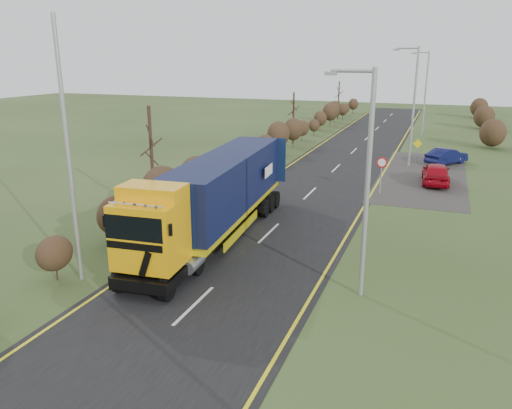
{
  "coord_description": "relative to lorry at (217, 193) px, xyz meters",
  "views": [
    {
      "loc": [
        7.63,
        -18.05,
        8.45
      ],
      "look_at": [
        0.21,
        1.66,
        2.18
      ],
      "focal_mm": 35.0,
      "sensor_mm": 36.0,
      "label": 1
    }
  ],
  "objects": [
    {
      "name": "streetlight_near",
      "position": [
        7.34,
        -3.57,
        2.2
      ],
      "size": [
        1.74,
        0.18,
        8.12
      ],
      "color": "#A0A2A5",
      "rests_on": "ground"
    },
    {
      "name": "warning_board",
      "position": [
        7.81,
        22.23,
        -1.08
      ],
      "size": [
        0.74,
        0.11,
        1.93
      ],
      "color": "#A0A2A5",
      "rests_on": "ground"
    },
    {
      "name": "layby",
      "position": [
        8.58,
        17.49,
        -2.24
      ],
      "size": [
        6.0,
        18.0,
        0.02
      ],
      "primitive_type": "cube",
      "color": "#2B2826",
      "rests_on": "ground"
    },
    {
      "name": "speed_sign",
      "position": [
        6.28,
        10.93,
        -0.57
      ],
      "size": [
        0.66,
        0.1,
        2.4
      ],
      "color": "#A0A2A5",
      "rests_on": "ground"
    },
    {
      "name": "streetlight_far",
      "position": [
        7.32,
        37.74,
        2.69
      ],
      "size": [
        1.91,
        0.18,
        8.99
      ],
      "color": "#A0A2A5",
      "rests_on": "ground"
    },
    {
      "name": "car_red_hatchback",
      "position": [
        9.5,
        15.04,
        -1.51
      ],
      "size": [
        2.01,
        4.47,
        1.49
      ],
      "primitive_type": "imported",
      "rotation": [
        0.0,
        0.0,
        3.2
      ],
      "color": "#A40815",
      "rests_on": "ground"
    },
    {
      "name": "car_blue_sedan",
      "position": [
        10.14,
        22.29,
        -1.61
      ],
      "size": [
        3.43,
        3.99,
        1.3
      ],
      "primitive_type": "imported",
      "rotation": [
        0.0,
        0.0,
        2.51
      ],
      "color": "#0A0E3B",
      "rests_on": "ground"
    },
    {
      "name": "streetlight_mid",
      "position": [
        7.23,
        20.39,
        2.81
      ],
      "size": [
        1.95,
        0.18,
        9.18
      ],
      "color": "#A0A2A5",
      "rests_on": "ground"
    },
    {
      "name": "hedgerow",
      "position": [
        -3.92,
        5.39,
        -0.64
      ],
      "size": [
        2.24,
        102.04,
        6.05
      ],
      "color": "#312215",
      "rests_on": "ground"
    },
    {
      "name": "lane_markings",
      "position": [
        2.08,
        7.19,
        -2.22
      ],
      "size": [
        7.52,
        116.0,
        0.01
      ],
      "color": "yellow",
      "rests_on": "road"
    },
    {
      "name": "lorry",
      "position": [
        0.0,
        0.0,
        0.0
      ],
      "size": [
        3.32,
        14.41,
        3.97
      ],
      "rotation": [
        0.0,
        0.0,
        0.08
      ],
      "color": "black",
      "rests_on": "ground"
    },
    {
      "name": "road",
      "position": [
        2.08,
        7.49,
        -2.24
      ],
      "size": [
        8.0,
        120.0,
        0.02
      ],
      "primitive_type": "cube",
      "color": "black",
      "rests_on": "ground"
    },
    {
      "name": "left_pole",
      "position": [
        -3.12,
        -6.09,
        2.69
      ],
      "size": [
        0.16,
        0.16,
        9.89
      ],
      "primitive_type": "cylinder",
      "color": "#A0A2A5",
      "rests_on": "ground"
    },
    {
      "name": "ground",
      "position": [
        2.08,
        -2.51,
        -2.25
      ],
      "size": [
        160.0,
        160.0,
        0.0
      ],
      "primitive_type": "plane",
      "color": "#2E3F1B",
      "rests_on": "ground"
    }
  ]
}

